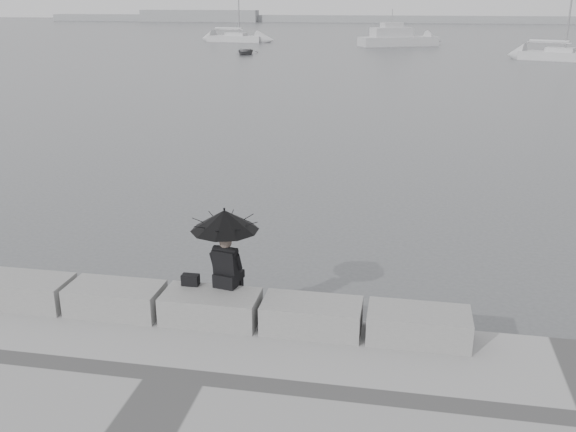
% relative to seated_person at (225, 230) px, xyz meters
% --- Properties ---
extents(ground, '(360.00, 360.00, 0.00)m').
position_rel_seated_person_xyz_m(ground, '(-0.18, 0.09, -2.00)').
color(ground, '#484A4D').
rests_on(ground, ground).
extents(stone_block_far_left, '(1.60, 0.80, 0.50)m').
position_rel_seated_person_xyz_m(stone_block_far_left, '(-3.58, -0.36, -1.25)').
color(stone_block_far_left, gray).
rests_on(stone_block_far_left, promenade).
extents(stone_block_left, '(1.60, 0.80, 0.50)m').
position_rel_seated_person_xyz_m(stone_block_left, '(-1.88, -0.36, -1.25)').
color(stone_block_left, gray).
rests_on(stone_block_left, promenade).
extents(stone_block_centre, '(1.60, 0.80, 0.50)m').
position_rel_seated_person_xyz_m(stone_block_centre, '(-0.18, -0.36, -1.25)').
color(stone_block_centre, gray).
rests_on(stone_block_centre, promenade).
extents(stone_block_right, '(1.60, 0.80, 0.50)m').
position_rel_seated_person_xyz_m(stone_block_right, '(1.52, -0.36, -1.25)').
color(stone_block_right, gray).
rests_on(stone_block_right, promenade).
extents(stone_block_far_right, '(1.60, 0.80, 0.50)m').
position_rel_seated_person_xyz_m(stone_block_far_right, '(3.22, -0.36, -1.25)').
color(stone_block_far_right, gray).
rests_on(stone_block_far_right, promenade).
extents(seated_person, '(1.14, 1.14, 1.39)m').
position_rel_seated_person_xyz_m(seated_person, '(0.00, 0.00, 0.00)').
color(seated_person, black).
rests_on(seated_person, stone_block_centre).
extents(bag, '(0.29, 0.17, 0.19)m').
position_rel_seated_person_xyz_m(bag, '(-0.61, -0.08, -0.91)').
color(bag, black).
rests_on(bag, stone_block_centre).
extents(distant_landmass, '(180.00, 8.00, 2.80)m').
position_rel_seated_person_xyz_m(distant_landmass, '(-8.32, 154.60, -1.10)').
color(distant_landmass, gray).
rests_on(distant_landmass, ground).
extents(sailboat_left, '(8.05, 3.77, 12.90)m').
position_rel_seated_person_xyz_m(sailboat_left, '(-20.67, 77.80, -1.48)').
color(sailboat_left, '#BDBDC0').
rests_on(sailboat_left, ground).
extents(sailboat_right, '(7.52, 4.79, 12.90)m').
position_rel_seated_person_xyz_m(sailboat_right, '(16.70, 56.70, -1.47)').
color(sailboat_right, '#BDBDC0').
rests_on(sailboat_right, ground).
extents(motor_cruiser, '(10.02, 6.81, 4.50)m').
position_rel_seated_person_xyz_m(motor_cruiser, '(1.18, 73.75, -1.11)').
color(motor_cruiser, '#BDBDC0').
rests_on(motor_cruiser, ground).
extents(dinghy, '(3.50, 1.51, 0.59)m').
position_rel_seated_person_xyz_m(dinghy, '(-14.38, 58.02, -1.71)').
color(dinghy, slate).
rests_on(dinghy, ground).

